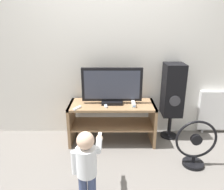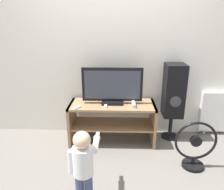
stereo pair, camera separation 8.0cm
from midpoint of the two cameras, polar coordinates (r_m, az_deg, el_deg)
ground_plane at (r=3.00m, az=0.70°, el=-13.98°), size 16.00×16.00×0.00m
wall_back at (r=3.09m, az=1.01°, el=12.80°), size 10.00×0.06×2.60m
tv_stand at (r=3.03m, az=0.82°, el=-5.70°), size 1.16×0.47×0.56m
television at (r=2.90m, az=0.87°, el=2.28°), size 0.80×0.20×0.49m
game_console at (r=2.88m, az=6.43°, el=-2.44°), size 0.04×0.16×0.05m
remote_primary at (r=2.83m, az=-8.28°, el=-3.28°), size 0.10×0.13×0.03m
remote_secondary at (r=2.86m, az=-0.85°, el=-2.83°), size 0.05×0.13×0.03m
child at (r=2.06m, az=-6.35°, el=-16.76°), size 0.28×0.43×0.73m
speaker_tower at (r=3.12m, az=16.51°, el=0.75°), size 0.27×0.30×1.09m
floor_fan at (r=2.73m, az=21.66°, el=-12.61°), size 0.48×0.25×0.58m
radiator at (r=3.61m, az=27.32°, el=-3.92°), size 0.63×0.08×0.66m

